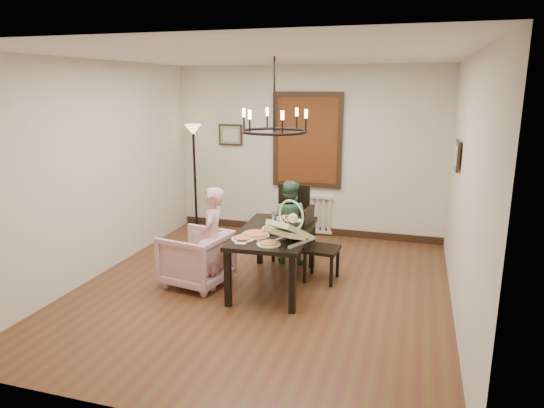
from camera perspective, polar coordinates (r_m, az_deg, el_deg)
The scene contains 17 objects.
room_shell at distance 6.06m, azimuth -0.23°, elevation 3.55°, with size 4.51×5.00×2.81m.
dining_table at distance 6.04m, azimuth 0.26°, elevation -3.92°, with size 0.96×1.59×0.72m.
chair_far at distance 7.00m, azimuth 2.14°, elevation -2.28°, with size 0.47×0.47×1.08m, color black, non-canonical shape.
chair_right at distance 6.28m, azimuth 5.91°, elevation -4.80°, with size 0.42×0.42×0.96m, color black, non-canonical shape.
armchair at distance 6.26m, azimuth -8.89°, elevation -6.31°, with size 0.74×0.76×0.69m, color #D9A6B1.
elderly_woman at distance 6.07m, azimuth -6.98°, elevation -5.02°, with size 0.39×0.25×1.06m, color #E6A2A7.
seated_man at distance 6.93m, azimuth 1.96°, elevation -2.85°, with size 0.48×0.37×0.98m, color #406B4D.
baby_bouncer at distance 5.53m, azimuth 2.13°, elevation -2.87°, with size 0.38×0.52×0.34m, color beige, non-canonical shape.
salad_bowl at distance 5.93m, azimuth 0.02°, elevation -3.04°, with size 0.30×0.30×0.07m, color white.
pizza_platter at distance 5.81m, azimuth -1.96°, elevation -3.59°, with size 0.34×0.34×0.04m, color tan.
drinking_glass at distance 6.06m, azimuth 1.09°, elevation -2.35°, with size 0.07×0.07×0.14m, color silver.
window_blinds at distance 8.03m, azimuth 4.16°, elevation 7.49°, with size 1.00×0.03×1.40m, color brown.
radiator at distance 8.28m, azimuth 4.04°, elevation -1.12°, with size 0.92×0.12×0.62m, color silver, non-canonical shape.
picture_back at distance 8.43m, azimuth -4.89°, elevation 8.12°, with size 0.42×0.03×0.36m, color black.
picture_right at distance 6.31m, azimuth 20.95°, elevation 5.34°, with size 0.42×0.03×0.36m, color black.
floor_lamp at distance 8.47m, azimuth -9.05°, elevation 2.89°, with size 0.30×0.30×1.80m, color black, non-canonical shape.
chandelier at distance 5.78m, azimuth 0.27°, elevation 8.55°, with size 0.80×0.80×0.04m, color black.
Camera 1 is at (1.74, -5.33, 2.48)m, focal length 32.00 mm.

